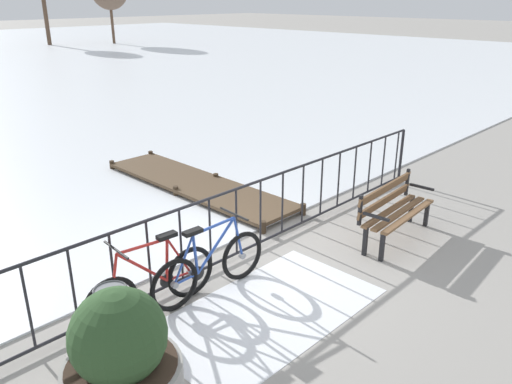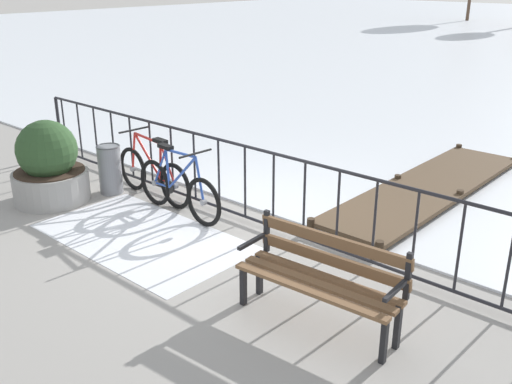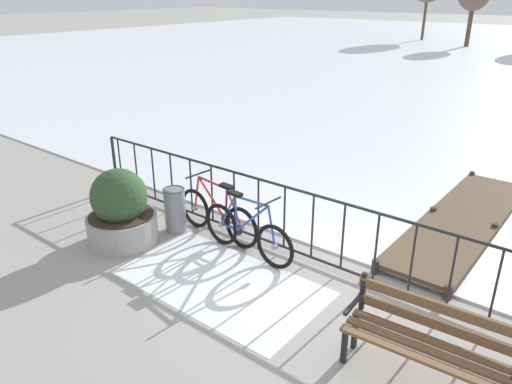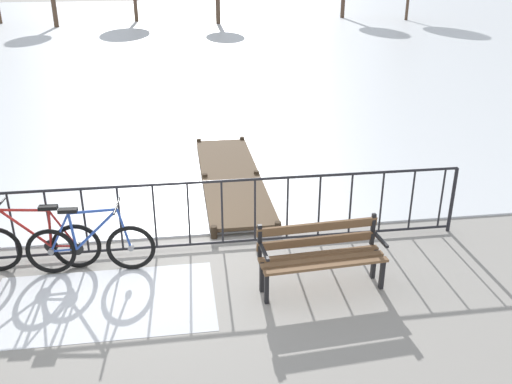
# 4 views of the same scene
# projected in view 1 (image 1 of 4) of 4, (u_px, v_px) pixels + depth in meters

# --- Properties ---
(ground_plane) EXTENTS (160.00, 160.00, 0.00)m
(ground_plane) POSITION_uv_depth(u_px,v_px,m) (237.00, 258.00, 7.18)
(ground_plane) COLOR #9E9991
(snow_patch) EXTENTS (2.77, 1.54, 0.01)m
(snow_patch) POSITION_uv_depth(u_px,v_px,m) (267.00, 311.00, 5.96)
(snow_patch) COLOR white
(snow_patch) RESTS_ON ground
(railing_fence) EXTENTS (9.06, 0.06, 1.07)m
(railing_fence) POSITION_uv_depth(u_px,v_px,m) (236.00, 222.00, 6.97)
(railing_fence) COLOR #232328
(railing_fence) RESTS_ON ground
(bicycle_near_railing) EXTENTS (1.71, 0.52, 0.97)m
(bicycle_near_railing) POSITION_uv_depth(u_px,v_px,m) (153.00, 285.00, 5.83)
(bicycle_near_railing) COLOR black
(bicycle_near_railing) RESTS_ON ground
(bicycle_second) EXTENTS (1.71, 0.52, 0.97)m
(bicycle_second) POSITION_uv_depth(u_px,v_px,m) (210.00, 267.00, 6.21)
(bicycle_second) COLOR black
(bicycle_second) RESTS_ON ground
(park_bench) EXTENTS (1.63, 0.59, 0.89)m
(park_bench) POSITION_uv_depth(u_px,v_px,m) (393.00, 207.00, 7.60)
(park_bench) COLOR brown
(park_bench) RESTS_ON ground
(planter_with_shrub) EXTENTS (1.06, 1.06, 1.19)m
(planter_with_shrub) POSITION_uv_depth(u_px,v_px,m) (121.00, 359.00, 4.41)
(planter_with_shrub) COLOR #9E9B96
(planter_with_shrub) RESTS_ON ground
(trash_bin) EXTENTS (0.35, 0.35, 0.73)m
(trash_bin) POSITION_uv_depth(u_px,v_px,m) (114.00, 319.00, 5.20)
(trash_bin) COLOR gray
(trash_bin) RESTS_ON ground
(wooden_dock) EXTENTS (1.10, 4.56, 0.20)m
(wooden_dock) POSITION_uv_depth(u_px,v_px,m) (196.00, 184.00, 9.68)
(wooden_dock) COLOR brown
(wooden_dock) RESTS_ON ground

